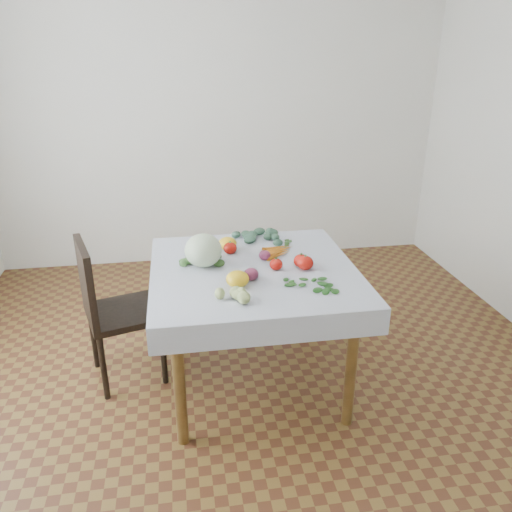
# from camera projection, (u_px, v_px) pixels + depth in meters

# --- Properties ---
(ground) EXTENTS (4.00, 4.00, 0.00)m
(ground) POSITION_uv_depth(u_px,v_px,m) (254.00, 381.00, 3.05)
(ground) COLOR brown
(back_wall) EXTENTS (4.00, 0.04, 2.70)m
(back_wall) POSITION_uv_depth(u_px,v_px,m) (218.00, 114.00, 4.35)
(back_wall) COLOR white
(back_wall) RESTS_ON ground
(table) EXTENTS (1.00, 1.00, 0.75)m
(table) POSITION_uv_depth(u_px,v_px,m) (254.00, 285.00, 2.80)
(table) COLOR brown
(table) RESTS_ON ground
(tablecloth) EXTENTS (1.12, 1.12, 0.01)m
(tablecloth) POSITION_uv_depth(u_px,v_px,m) (254.00, 269.00, 2.76)
(tablecloth) COLOR silver
(tablecloth) RESTS_ON table
(chair) EXTENTS (0.50, 0.50, 0.90)m
(chair) POSITION_uv_depth(u_px,v_px,m) (108.00, 304.00, 2.88)
(chair) COLOR black
(chair) RESTS_ON ground
(cabbage) EXTENTS (0.25, 0.25, 0.19)m
(cabbage) POSITION_uv_depth(u_px,v_px,m) (203.00, 250.00, 2.75)
(cabbage) COLOR #B5C7A7
(cabbage) RESTS_ON tablecloth
(tomato_a) EXTENTS (0.10, 0.10, 0.07)m
(tomato_a) POSITION_uv_depth(u_px,v_px,m) (230.00, 248.00, 2.94)
(tomato_a) COLOR #B4140C
(tomato_a) RESTS_ON tablecloth
(tomato_b) EXTENTS (0.12, 0.12, 0.08)m
(tomato_b) POSITION_uv_depth(u_px,v_px,m) (305.00, 263.00, 2.73)
(tomato_b) COLOR #B4140C
(tomato_b) RESTS_ON tablecloth
(tomato_c) EXTENTS (0.08, 0.08, 0.06)m
(tomato_c) POSITION_uv_depth(u_px,v_px,m) (276.00, 264.00, 2.73)
(tomato_c) COLOR #B4140C
(tomato_c) RESTS_ON tablecloth
(tomato_d) EXTENTS (0.09, 0.09, 0.07)m
(tomato_d) POSITION_uv_depth(u_px,v_px,m) (301.00, 261.00, 2.76)
(tomato_d) COLOR #B4140C
(tomato_d) RESTS_ON tablecloth
(heirloom_back) EXTENTS (0.14, 0.14, 0.08)m
(heirloom_back) POSITION_uv_depth(u_px,v_px,m) (227.00, 243.00, 3.00)
(heirloom_back) COLOR yellow
(heirloom_back) RESTS_ON tablecloth
(heirloom_front) EXTENTS (0.14, 0.14, 0.08)m
(heirloom_front) POSITION_uv_depth(u_px,v_px,m) (238.00, 279.00, 2.53)
(heirloom_front) COLOR yellow
(heirloom_front) RESTS_ON tablecloth
(onion_a) EXTENTS (0.10, 0.10, 0.07)m
(onion_a) POSITION_uv_depth(u_px,v_px,m) (251.00, 274.00, 2.61)
(onion_a) COLOR #591935
(onion_a) RESTS_ON tablecloth
(onion_b) EXTENTS (0.08, 0.08, 0.06)m
(onion_b) POSITION_uv_depth(u_px,v_px,m) (265.00, 255.00, 2.86)
(onion_b) COLOR #591935
(onion_b) RESTS_ON tablecloth
(tomatillo_cluster) EXTENTS (0.19, 0.12, 0.05)m
(tomatillo_cluster) POSITION_uv_depth(u_px,v_px,m) (236.00, 295.00, 2.40)
(tomatillo_cluster) COLOR #C5D87C
(tomatillo_cluster) RESTS_ON tablecloth
(carrot_bunch) EXTENTS (0.18, 0.21, 0.03)m
(carrot_bunch) POSITION_uv_depth(u_px,v_px,m) (279.00, 251.00, 2.95)
(carrot_bunch) COLOR orange
(carrot_bunch) RESTS_ON tablecloth
(kale_bunch) EXTENTS (0.28, 0.27, 0.04)m
(kale_bunch) POSITION_uv_depth(u_px,v_px,m) (258.00, 237.00, 3.16)
(kale_bunch) COLOR #355741
(kale_bunch) RESTS_ON tablecloth
(basil_bunch) EXTENTS (0.24, 0.19, 0.01)m
(basil_bunch) POSITION_uv_depth(u_px,v_px,m) (309.00, 285.00, 2.55)
(basil_bunch) COLOR #23591B
(basil_bunch) RESTS_ON tablecloth
(dill_bunch) EXTENTS (0.23, 0.22, 0.03)m
(dill_bunch) POSITION_uv_depth(u_px,v_px,m) (199.00, 258.00, 2.86)
(dill_bunch) COLOR #507B38
(dill_bunch) RESTS_ON tablecloth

